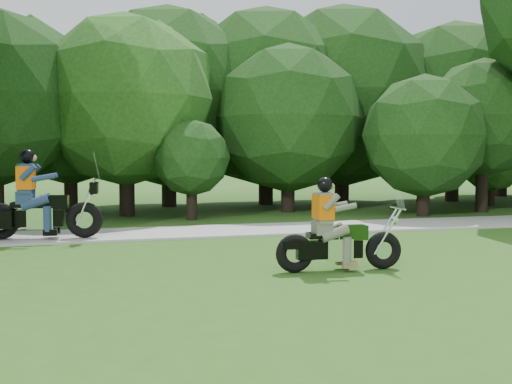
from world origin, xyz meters
TOP-DOWN VIEW (x-y plane):
  - ground at (0.00, 0.00)m, footprint 100.00×100.00m
  - walkway at (0.00, 8.00)m, footprint 60.00×2.20m
  - tree_line at (0.53, 14.61)m, footprint 39.17×11.54m
  - chopper_motorcycle at (-1.02, 2.59)m, footprint 2.14×0.58m
  - touring_motorcycle at (-5.86, 7.52)m, footprint 2.54×0.93m

SIDE VIEW (x-z plane):
  - ground at x=0.00m, z-range 0.00..0.00m
  - walkway at x=0.00m, z-range 0.00..0.06m
  - chopper_motorcycle at x=-1.02m, z-range -0.20..1.33m
  - touring_motorcycle at x=-5.86m, z-range -0.20..1.73m
  - tree_line at x=0.53m, z-range -0.15..7.33m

